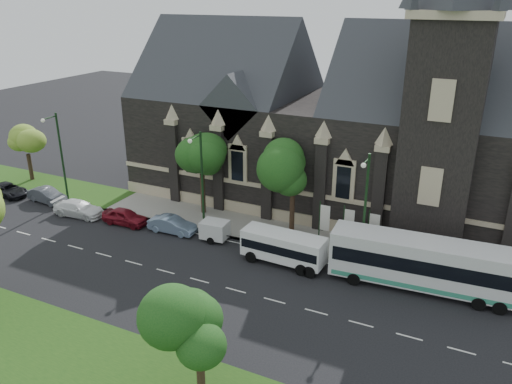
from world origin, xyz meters
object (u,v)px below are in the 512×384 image
Objects in this scene: banner_flag_right at (372,229)px; tree_walk_left at (204,156)px; shuttle_bus at (284,246)px; car_far_black at (9,190)px; street_lamp_mid at (201,177)px; tree_walk_right at (297,169)px; car_far_grey at (47,195)px; tree_walk_far at (28,140)px; banner_flag_left at (323,220)px; tour_coach at (423,263)px; box_trailer at (215,230)px; sedan at (172,225)px; street_lamp_near at (365,205)px; tree_park_east at (203,318)px; banner_flag_center at (347,225)px; street_lamp_far at (60,153)px; car_far_red at (125,217)px; car_far_white at (79,209)px.

tree_walk_left is at bearing 173.96° from banner_flag_right.
shuttle_bus is 31.08m from car_far_black.
tree_walk_left is 0.85× the size of street_lamp_mid.
car_far_grey is at bearing -169.48° from tree_walk_right.
tree_walk_left reaches higher than car_far_grey.
tree_walk_far is 34.20m from banner_flag_left.
tour_coach is at bearing -13.07° from tree_walk_left.
box_trailer is (-8.53, -2.84, -1.41)m from banner_flag_left.
tree_walk_left reaches higher than sedan.
tree_walk_right is 1.70× the size of car_far_black.
street_lamp_near is at bearing 0.00° from street_lamp_mid.
shuttle_bus is (-10.13, -0.93, -0.56)m from tour_coach.
tree_park_east is 1.93× the size of box_trailer.
shuttle_bus reaches higher than sedan.
sedan is (-4.11, -0.31, -0.26)m from box_trailer.
tree_walk_left is 16.52m from banner_flag_right.
tree_walk_left is 12.55m from shuttle_bus.
banner_flag_center is 0.61× the size of shuttle_bus.
tree_walk_left is 7.48m from box_trailer.
street_lamp_far is at bearing -171.14° from tree_walk_right.
street_lamp_mid is 2.09× the size of car_far_red.
car_far_red is at bearing -179.29° from box_trailer.
street_lamp_mid is at bearing -81.83° from car_far_grey.
box_trailer is 0.74× the size of car_far_grey.
tree_park_east reaches higher than car_far_red.
shuttle_bus is at bearing -9.06° from tree_walk_far.
car_far_grey is (-31.51, -0.97, -4.38)m from street_lamp_near.
tree_walk_right is 20.97m from car_far_white.
car_far_black is at bearing -174.27° from banner_flag_left.
tree_walk_far is 13.21m from car_far_white.
tree_walk_far is at bearing 175.34° from street_lamp_near.
banner_flag_right is at bearing 0.00° from banner_flag_center.
street_lamp_near reaches higher than banner_flag_right.
tree_walk_left is 14.58m from banner_flag_center.
shuttle_bus is 15.73m from car_far_red.
tree_walk_far is (-34.00, 19.50, 0.00)m from tree_park_east.
tree_walk_right reaches higher than car_far_red.
street_lamp_near is at bearing -80.31° from car_far_black.
street_lamp_mid is 13.23m from car_far_white.
banner_flag_left reaches higher than box_trailer.
car_far_red is (-25.84, -0.54, -1.29)m from tour_coach.
banner_flag_center is at bearing 83.43° from tree_park_east.
street_lamp_mid is at bearing -64.62° from sedan.
tree_walk_right is 7.29m from shuttle_bus.
banner_flag_center is at bearing -77.08° from car_far_black.
tour_coach is 2.91× the size of car_far_grey.
box_trailer is at bearing 175.56° from tour_coach.
sedan is 0.95× the size of car_far_black.
car_far_black is (-36.52, -1.39, -4.48)m from street_lamp_near.
tree_walk_far is at bearing 23.82° from car_far_black.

